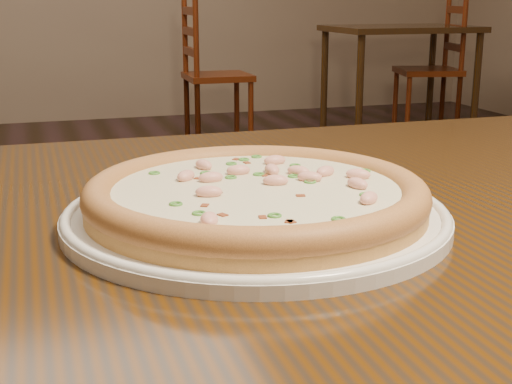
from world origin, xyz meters
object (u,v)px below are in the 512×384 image
object	(u,v)px
hero_table	(347,286)
bg_table_right	(400,40)
chair_c	(210,76)
chair_d	(435,70)
plate	(256,214)
pizza	(256,195)

from	to	relation	value
hero_table	bg_table_right	size ratio (longest dim) A/B	1.20
bg_table_right	chair_c	xyz separation A→B (m)	(-1.38, 0.06, -0.22)
bg_table_right	chair_d	distance (m)	0.35
chair_c	chair_d	distance (m)	1.65
chair_d	plate	bearing A→B (deg)	-123.57
hero_table	chair_c	world-z (taller)	chair_c
hero_table	chair_c	size ratio (longest dim) A/B	1.26
plate	bg_table_right	xyz separation A→B (m)	(2.35, 4.00, -0.10)
chair_c	chair_d	bearing A→B (deg)	-4.08
pizza	chair_d	bearing A→B (deg)	56.43
pizza	plate	bearing A→B (deg)	-145.32
plate	bg_table_right	world-z (taller)	plate
hero_table	plate	size ratio (longest dim) A/B	3.35
plate	chair_d	xyz separation A→B (m)	(2.62, 3.94, -0.32)
hero_table	pizza	distance (m)	0.18
hero_table	plate	distance (m)	0.17
plate	pizza	xyz separation A→B (m)	(0.00, 0.00, 0.02)
plate	bg_table_right	size ratio (longest dim) A/B	0.36
pizza	chair_d	distance (m)	4.75
plate	hero_table	bearing A→B (deg)	22.62
plate	pizza	size ratio (longest dim) A/B	1.12
pizza	bg_table_right	xyz separation A→B (m)	(2.35, 4.00, -0.12)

